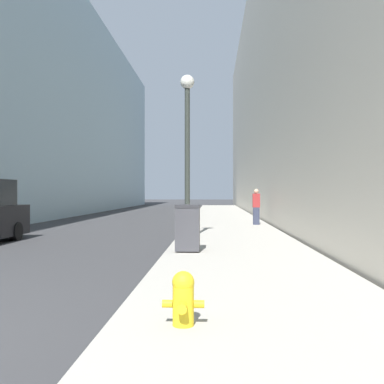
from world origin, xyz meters
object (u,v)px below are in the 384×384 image
Objects in this scene: fire_hydrant at (183,297)px; pedestrian_on_sidewalk at (256,207)px; lamppost at (187,140)px; trash_bin at (188,227)px.

fire_hydrant is 0.37× the size of pedestrian_on_sidewalk.
fire_hydrant is 9.72m from lamppost.
lamppost is 3.18× the size of pedestrian_on_sidewalk.
fire_hydrant is at bearing -87.08° from trash_bin.
fire_hydrant is at bearing -98.77° from pedestrian_on_sidewalk.
trash_bin is 0.22× the size of lamppost.
fire_hydrant is 0.12× the size of lamppost.
lamppost is 7.42m from pedestrian_on_sidewalk.
pedestrian_on_sidewalk is at bearing 65.40° from lamppost.
fire_hydrant is 0.52× the size of trash_bin.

